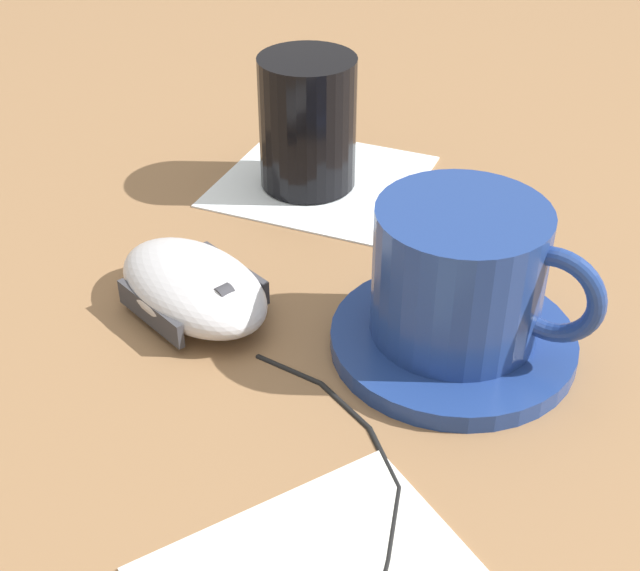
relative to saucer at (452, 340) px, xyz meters
The scene contains 7 objects.
ground_plane 0.09m from the saucer, behind, with size 3.00×3.00×0.00m, color olive.
saucer is the anchor object (origin of this frame).
coffee_cup 0.04m from the saucer, 99.07° to the left, with size 0.12×0.09×0.07m.
computer_mouse 0.15m from the saucer, 148.27° to the right, with size 0.11×0.07×0.03m.
mouse_cable 0.16m from the saucer, 66.23° to the right, with size 0.25×0.19×0.00m.
napkin_under_glass 0.21m from the saucer, 155.80° to the left, with size 0.14×0.14×0.00m, color white.
drinking_glass 0.21m from the saucer, 158.69° to the left, with size 0.07×0.07×0.09m, color black.
Camera 1 is at (0.31, -0.31, 0.31)m, focal length 50.00 mm.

